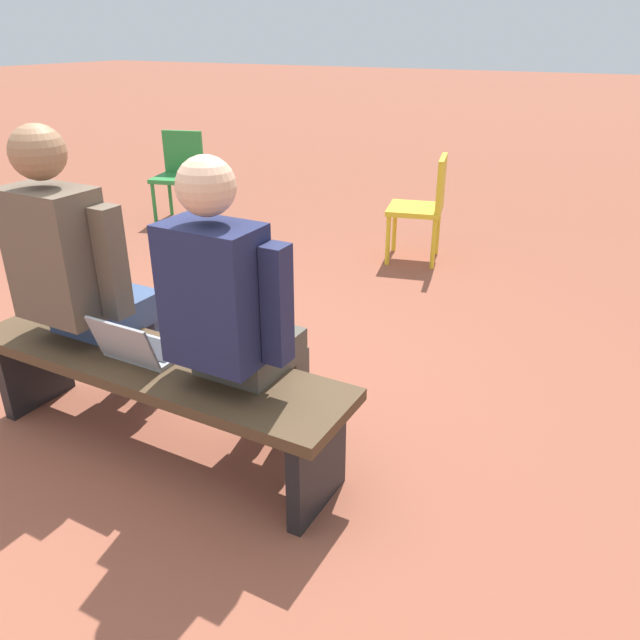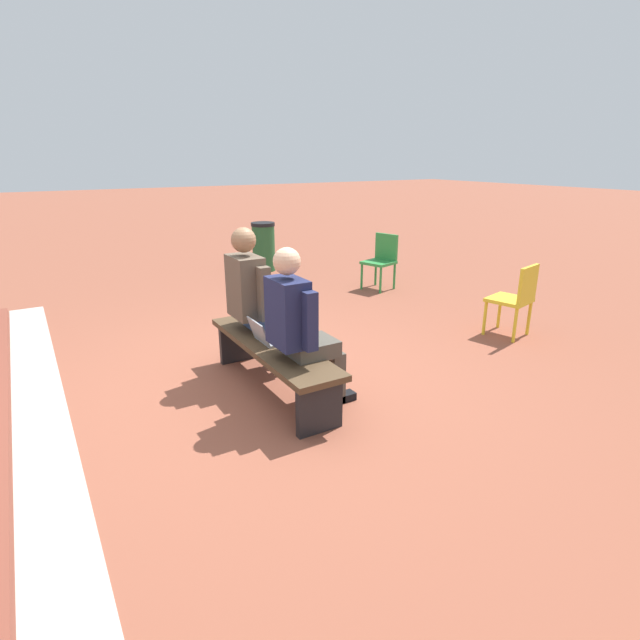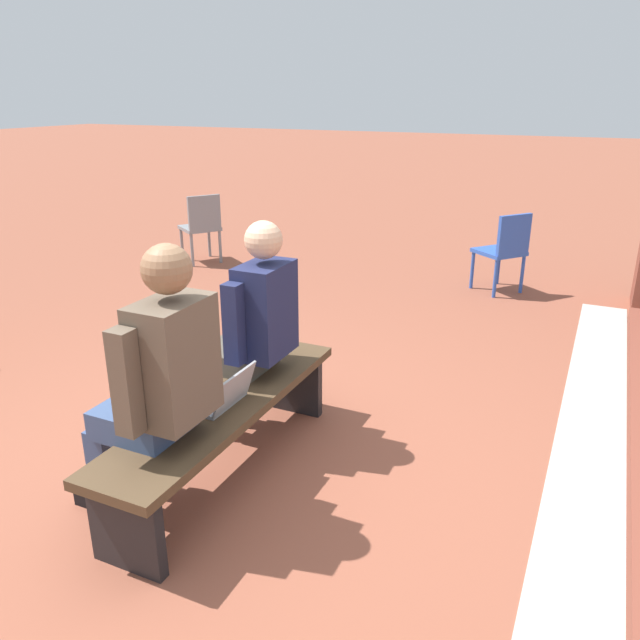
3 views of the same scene
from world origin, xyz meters
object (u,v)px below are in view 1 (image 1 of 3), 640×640
person_adult (82,274)px  plastic_chair_by_pillar (425,202)px  person_student (233,315)px  bench (154,379)px  plastic_chair_near_bench_right (180,170)px  laptop (140,348)px

person_adult → plastic_chair_by_pillar: person_adult is taller
person_student → person_adult: person_adult is taller
person_student → person_adult: (0.82, -0.00, 0.02)m
person_student → bench: bearing=9.7°
plastic_chair_near_bench_right → plastic_chair_by_pillar: 2.53m
bench → laptop: size_ratio=5.62×
bench → plastic_chair_by_pillar: size_ratio=2.14×
person_adult → laptop: size_ratio=4.36×
plastic_chair_by_pillar → plastic_chair_near_bench_right: bearing=-1.0°
bench → plastic_chair_near_bench_right: (2.38, -3.02, 0.13)m
laptop → plastic_chair_near_bench_right: size_ratio=0.38×
bench → person_student: person_student is taller
bench → person_adult: person_adult is taller
bench → person_student: bearing=-170.3°
bench → laptop: bearing=13.9°
bench → person_adult: size_ratio=1.29×
laptop → plastic_chair_near_bench_right: plastic_chair_near_bench_right is taller
bench → plastic_chair_by_pillar: (-0.15, -2.98, 0.13)m
bench → person_adult: bearing=-9.3°
person_student → plastic_chair_near_bench_right: (2.77, -2.95, -0.24)m
person_student → person_adult: bearing=-0.2°
bench → laptop: laptop is taller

